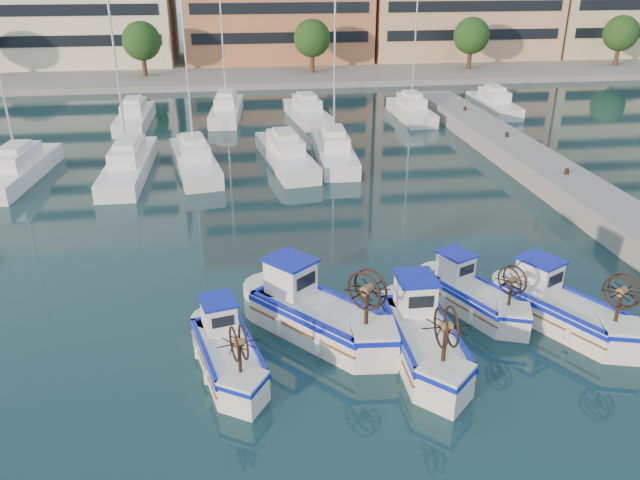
# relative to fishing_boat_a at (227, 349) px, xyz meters

# --- Properties ---
(ground) EXTENTS (300.00, 300.00, 0.00)m
(ground) POSITION_rel_fishing_boat_a_xyz_m (5.48, -0.31, -0.69)
(ground) COLOR #194043
(ground) RESTS_ON ground
(quay) EXTENTS (3.00, 60.00, 1.20)m
(quay) POSITION_rel_fishing_boat_a_xyz_m (18.48, 7.69, -0.09)
(quay) COLOR gray
(quay) RESTS_ON ground
(yacht_marina) EXTENTS (37.59, 24.10, 11.50)m
(yacht_marina) POSITION_rel_fishing_boat_a_xyz_m (2.37, 27.14, -0.17)
(yacht_marina) COLOR white
(yacht_marina) RESTS_ON ground
(fishing_boat_a) EXTENTS (2.49, 4.15, 2.52)m
(fishing_boat_a) POSITION_rel_fishing_boat_a_xyz_m (0.00, 0.00, 0.00)
(fishing_boat_a) COLOR white
(fishing_boat_a) RESTS_ON ground
(fishing_boat_b) EXTENTS (4.71, 5.02, 3.16)m
(fishing_boat_b) POSITION_rel_fishing_boat_a_xyz_m (3.03, 1.62, 0.18)
(fishing_boat_b) COLOR white
(fishing_boat_b) RESTS_ON ground
(fishing_boat_c) EXTENTS (1.96, 4.75, 2.96)m
(fishing_boat_c) POSITION_rel_fishing_boat_a_xyz_m (6.29, -0.17, 0.12)
(fishing_boat_c) COLOR white
(fishing_boat_c) RESTS_ON ground
(fishing_boat_d) EXTENTS (3.08, 4.11, 2.48)m
(fishing_boat_d) POSITION_rel_fishing_boat_a_xyz_m (8.94, 2.45, -0.01)
(fishing_boat_d) COLOR white
(fishing_boat_d) RESTS_ON ground
(fishing_boat_e) EXTENTS (3.69, 4.65, 2.81)m
(fishing_boat_e) POSITION_rel_fishing_boat_a_xyz_m (11.65, 0.92, 0.08)
(fishing_boat_e) COLOR white
(fishing_boat_e) RESTS_ON ground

